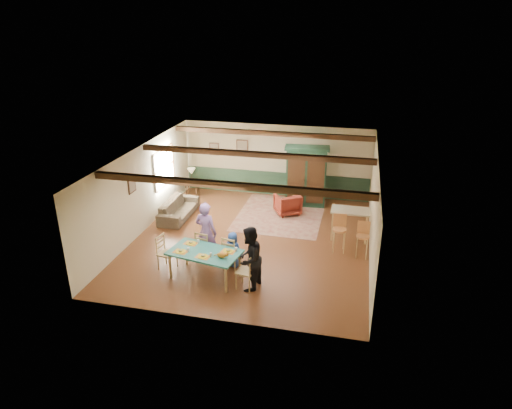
% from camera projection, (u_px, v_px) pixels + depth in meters
% --- Properties ---
extents(floor, '(8.00, 8.00, 0.00)m').
position_uv_depth(floor, '(251.00, 240.00, 13.89)').
color(floor, '#532B17').
rests_on(floor, ground).
extents(wall_back, '(7.00, 0.02, 2.70)m').
position_uv_depth(wall_back, '(276.00, 161.00, 16.98)').
color(wall_back, beige).
rests_on(wall_back, floor).
extents(wall_left, '(0.02, 8.00, 2.70)m').
position_uv_depth(wall_left, '(141.00, 190.00, 14.10)').
color(wall_left, beige).
rests_on(wall_left, floor).
extents(wall_right, '(0.02, 8.00, 2.70)m').
position_uv_depth(wall_right, '(374.00, 210.00, 12.65)').
color(wall_right, beige).
rests_on(wall_right, floor).
extents(ceiling, '(7.00, 8.00, 0.02)m').
position_uv_depth(ceiling, '(251.00, 155.00, 12.86)').
color(ceiling, silver).
rests_on(ceiling, wall_back).
extents(wainscot_back, '(6.95, 0.03, 0.90)m').
position_uv_depth(wainscot_back, '(276.00, 183.00, 17.30)').
color(wainscot_back, '#1C3323').
rests_on(wainscot_back, floor).
extents(ceiling_beam_front, '(6.95, 0.16, 0.16)m').
position_uv_depth(ceiling_beam_front, '(229.00, 185.00, 10.82)').
color(ceiling_beam_front, black).
rests_on(ceiling_beam_front, ceiling).
extents(ceiling_beam_mid, '(6.95, 0.16, 0.16)m').
position_uv_depth(ceiling_beam_mid, '(254.00, 154.00, 13.25)').
color(ceiling_beam_mid, black).
rests_on(ceiling_beam_mid, ceiling).
extents(ceiling_beam_back, '(6.95, 0.16, 0.16)m').
position_uv_depth(ceiling_beam_back, '(272.00, 133.00, 15.60)').
color(ceiling_beam_back, black).
rests_on(ceiling_beam_back, ceiling).
extents(window_left, '(0.06, 1.60, 1.30)m').
position_uv_depth(window_left, '(164.00, 167.00, 15.55)').
color(window_left, white).
rests_on(window_left, wall_left).
extents(picture_left_wall, '(0.04, 0.42, 0.52)m').
position_uv_depth(picture_left_wall, '(132.00, 184.00, 13.40)').
color(picture_left_wall, gray).
rests_on(picture_left_wall, wall_left).
extents(picture_back_a, '(0.45, 0.04, 0.55)m').
position_uv_depth(picture_back_a, '(242.00, 147.00, 17.05)').
color(picture_back_a, gray).
rests_on(picture_back_a, wall_back).
extents(picture_back_b, '(0.38, 0.04, 0.48)m').
position_uv_depth(picture_back_b, '(214.00, 149.00, 17.33)').
color(picture_back_b, gray).
rests_on(picture_back_b, wall_back).
extents(dining_table, '(1.97, 1.33, 0.76)m').
position_uv_depth(dining_table, '(205.00, 265.00, 11.78)').
color(dining_table, '#216A63').
rests_on(dining_table, floor).
extents(dining_chair_far_left, '(0.50, 0.51, 0.96)m').
position_uv_depth(dining_chair_far_left, '(205.00, 246.00, 12.51)').
color(dining_chair_far_left, tan).
rests_on(dining_chair_far_left, floor).
extents(dining_chair_far_right, '(0.50, 0.51, 0.96)m').
position_uv_depth(dining_chair_far_right, '(231.00, 252.00, 12.21)').
color(dining_chair_far_right, tan).
rests_on(dining_chair_far_right, floor).
extents(dining_chair_end_left, '(0.51, 0.50, 0.96)m').
position_uv_depth(dining_chair_end_left, '(167.00, 253.00, 12.17)').
color(dining_chair_end_left, tan).
rests_on(dining_chair_end_left, floor).
extents(dining_chair_end_right, '(0.51, 0.50, 0.96)m').
position_uv_depth(dining_chair_end_right, '(246.00, 271.00, 11.32)').
color(dining_chair_end_right, tan).
rests_on(dining_chair_end_right, floor).
extents(person_man, '(0.70, 0.53, 1.74)m').
position_uv_depth(person_man, '(206.00, 232.00, 12.43)').
color(person_man, '#855FA4').
rests_on(person_man, floor).
extents(person_woman, '(0.77, 0.91, 1.66)m').
position_uv_depth(person_woman, '(249.00, 259.00, 11.14)').
color(person_woman, black).
rests_on(person_woman, floor).
extents(person_child, '(0.55, 0.41, 1.01)m').
position_uv_depth(person_child, '(233.00, 250.00, 12.27)').
color(person_child, '#274B9D').
rests_on(person_child, floor).
extents(cat, '(0.38, 0.21, 0.18)m').
position_uv_depth(cat, '(222.00, 255.00, 11.31)').
color(cat, '#C57722').
rests_on(cat, dining_table).
extents(place_setting_near_left, '(0.45, 0.37, 0.11)m').
position_uv_depth(place_setting_near_left, '(180.00, 250.00, 11.61)').
color(place_setting_near_left, gold).
rests_on(place_setting_near_left, dining_table).
extents(place_setting_near_center, '(0.45, 0.37, 0.11)m').
position_uv_depth(place_setting_near_center, '(203.00, 255.00, 11.37)').
color(place_setting_near_center, gold).
rests_on(place_setting_near_center, dining_table).
extents(place_setting_far_left, '(0.45, 0.37, 0.11)m').
position_uv_depth(place_setting_far_left, '(191.00, 242.00, 12.04)').
color(place_setting_far_left, gold).
rests_on(place_setting_far_left, dining_table).
extents(place_setting_far_right, '(0.45, 0.37, 0.11)m').
position_uv_depth(place_setting_far_right, '(228.00, 250.00, 11.63)').
color(place_setting_far_right, gold).
rests_on(place_setting_far_right, dining_table).
extents(area_rug, '(2.88, 3.41, 0.01)m').
position_uv_depth(area_rug, '(280.00, 215.00, 15.67)').
color(area_rug, tan).
rests_on(area_rug, floor).
extents(armoire, '(1.59, 0.75, 2.17)m').
position_uv_depth(armoire, '(306.00, 176.00, 16.11)').
color(armoire, '#143221').
rests_on(armoire, floor).
extents(armchair, '(1.08, 1.09, 0.73)m').
position_uv_depth(armchair, '(288.00, 204.00, 15.65)').
color(armchair, '#521510').
rests_on(armchair, floor).
extents(sofa, '(0.81, 2.04, 0.59)m').
position_uv_depth(sofa, '(179.00, 209.00, 15.43)').
color(sofa, '#43392A').
rests_on(sofa, floor).
extents(end_table, '(0.54, 0.54, 0.59)m').
position_uv_depth(end_table, '(192.00, 189.00, 17.15)').
color(end_table, black).
rests_on(end_table, floor).
extents(table_lamp, '(0.32, 0.32, 0.54)m').
position_uv_depth(table_lamp, '(192.00, 175.00, 16.94)').
color(table_lamp, beige).
rests_on(table_lamp, end_table).
extents(counter_table, '(1.16, 0.69, 0.96)m').
position_uv_depth(counter_table, '(350.00, 224.00, 13.83)').
color(counter_table, beige).
rests_on(counter_table, floor).
extents(bar_stool_left, '(0.43, 0.47, 1.11)m').
position_uv_depth(bar_stool_left, '(339.00, 234.00, 13.05)').
color(bar_stool_left, tan).
rests_on(bar_stool_left, floor).
extents(bar_stool_right, '(0.37, 0.41, 1.04)m').
position_uv_depth(bar_stool_right, '(362.00, 240.00, 12.75)').
color(bar_stool_right, tan).
rests_on(bar_stool_right, floor).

